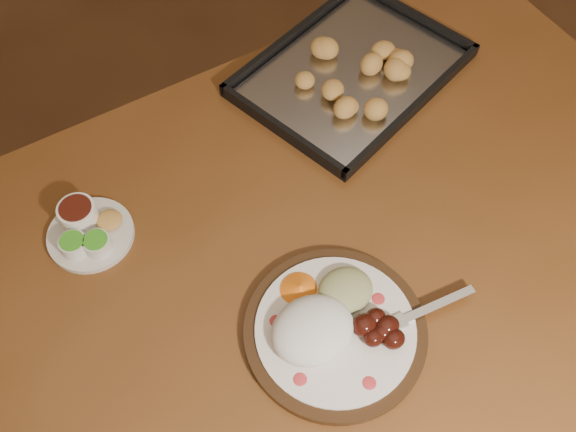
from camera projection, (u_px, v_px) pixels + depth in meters
ground at (342, 312)px, 1.80m from camera, size 4.00×4.00×0.00m
dining_table at (297, 284)px, 1.12m from camera, size 1.53×0.96×0.75m
dinner_plate at (332, 326)px, 0.96m from camera, size 0.36×0.28×0.06m
condiment_saucer at (87, 230)px, 1.05m from camera, size 0.14×0.14×0.05m
baking_tray at (352, 70)px, 1.25m from camera, size 0.50×0.43×0.04m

